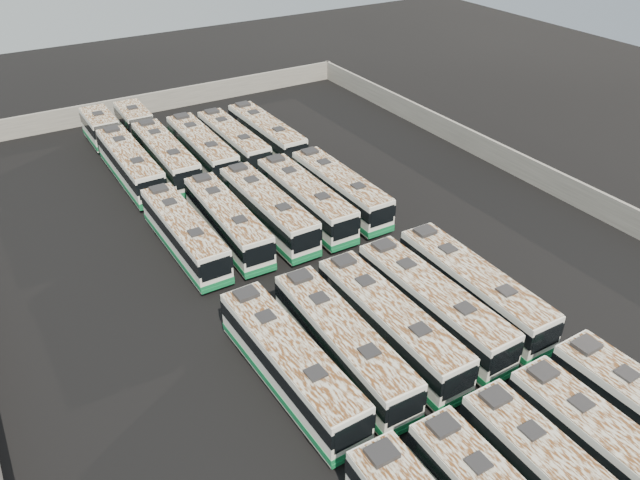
{
  "coord_description": "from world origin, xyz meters",
  "views": [
    {
      "loc": [
        -19.06,
        -30.38,
        25.16
      ],
      "look_at": [
        0.18,
        1.51,
        1.6
      ],
      "focal_mm": 35.0,
      "sensor_mm": 36.0,
      "label": 1
    }
  ],
  "objects_px": {
    "bus_midfront_center": "(390,323)",
    "bus_midback_center": "(268,209)",
    "bus_back_left": "(155,144)",
    "bus_midback_far_right": "(340,189)",
    "bus_midfront_far_right": "(473,288)",
    "bus_back_right": "(233,142)",
    "bus_midfront_right": "(432,304)",
    "bus_back_far_right": "(266,134)",
    "bus_midback_far_left": "(184,233)",
    "bus_midback_left": "(227,221)",
    "bus_midfront_far_left": "(290,364)",
    "bus_back_center": "(202,149)",
    "bus_midfront_left": "(342,343)",
    "bus_front_right": "(621,461)",
    "bus_midback_right": "(305,199)",
    "bus_back_far_left": "(120,151)"
  },
  "relations": [
    {
      "from": "bus_back_center",
      "to": "bus_midback_far_left",
      "type": "bearing_deg",
      "value": -116.13
    },
    {
      "from": "bus_front_right",
      "to": "bus_midfront_far_right",
      "type": "bearing_deg",
      "value": 75.52
    },
    {
      "from": "bus_midfront_right",
      "to": "bus_back_far_right",
      "type": "height_order",
      "value": "bus_midfront_right"
    },
    {
      "from": "bus_midfront_far_left",
      "to": "bus_midback_left",
      "type": "bearing_deg",
      "value": 76.64
    },
    {
      "from": "bus_midback_far_right",
      "to": "bus_back_center",
      "type": "height_order",
      "value": "bus_back_center"
    },
    {
      "from": "bus_midback_far_right",
      "to": "bus_midfront_left",
      "type": "bearing_deg",
      "value": -122.52
    },
    {
      "from": "bus_midfront_far_left",
      "to": "bus_back_center",
      "type": "height_order",
      "value": "bus_back_center"
    },
    {
      "from": "bus_midback_far_left",
      "to": "bus_midfront_left",
      "type": "bearing_deg",
      "value": -78.5
    },
    {
      "from": "bus_midfront_center",
      "to": "bus_midfront_far_right",
      "type": "xyz_separation_m",
      "value": [
        6.53,
        0.1,
        0.01
      ]
    },
    {
      "from": "bus_midback_right",
      "to": "bus_back_far_right",
      "type": "xyz_separation_m",
      "value": [
        3.28,
        13.23,
        -0.01
      ]
    },
    {
      "from": "bus_back_center",
      "to": "bus_midfront_far_right",
      "type": "bearing_deg",
      "value": -76.43
    },
    {
      "from": "bus_midfront_far_right",
      "to": "bus_back_right",
      "type": "xyz_separation_m",
      "value": [
        -3.3,
        28.91,
        -0.07
      ]
    },
    {
      "from": "bus_midfront_far_left",
      "to": "bus_back_center",
      "type": "relative_size",
      "value": 1.0
    },
    {
      "from": "bus_midfront_far_right",
      "to": "bus_midfront_center",
      "type": "bearing_deg",
      "value": -178.32
    },
    {
      "from": "bus_midfront_center",
      "to": "bus_midback_center",
      "type": "height_order",
      "value": "bus_midfront_center"
    },
    {
      "from": "bus_midfront_left",
      "to": "bus_back_far_left",
      "type": "height_order",
      "value": "bus_back_far_left"
    },
    {
      "from": "bus_back_right",
      "to": "bus_back_far_right",
      "type": "xyz_separation_m",
      "value": [
        3.41,
        -0.12,
        0.04
      ]
    },
    {
      "from": "bus_midback_right",
      "to": "bus_back_right",
      "type": "relative_size",
      "value": 1.03
    },
    {
      "from": "bus_midback_left",
      "to": "bus_midback_center",
      "type": "xyz_separation_m",
      "value": [
        3.32,
        -0.06,
        0.04
      ]
    },
    {
      "from": "bus_midfront_far_left",
      "to": "bus_back_left",
      "type": "bearing_deg",
      "value": 82.76
    },
    {
      "from": "bus_front_right",
      "to": "bus_midfront_right",
      "type": "relative_size",
      "value": 0.97
    },
    {
      "from": "bus_midfront_left",
      "to": "bus_back_left",
      "type": "xyz_separation_m",
      "value": [
        -0.05,
        32.18,
        0.01
      ]
    },
    {
      "from": "bus_midfront_right",
      "to": "bus_midback_center",
      "type": "bearing_deg",
      "value": 100.74
    },
    {
      "from": "bus_midback_left",
      "to": "bus_back_left",
      "type": "relative_size",
      "value": 0.63
    },
    {
      "from": "bus_midfront_far_right",
      "to": "bus_back_far_left",
      "type": "relative_size",
      "value": 0.64
    },
    {
      "from": "bus_midfront_right",
      "to": "bus_midfront_far_right",
      "type": "relative_size",
      "value": 1.0
    },
    {
      "from": "bus_midfront_center",
      "to": "bus_midfront_right",
      "type": "xyz_separation_m",
      "value": [
        3.26,
        0.11,
        0.01
      ]
    },
    {
      "from": "bus_back_left",
      "to": "bus_midback_far_right",
      "type": "bearing_deg",
      "value": -57.94
    },
    {
      "from": "bus_midback_right",
      "to": "bus_back_far_right",
      "type": "bearing_deg",
      "value": 76.31
    },
    {
      "from": "bus_midback_far_left",
      "to": "bus_midback_left",
      "type": "bearing_deg",
      "value": -0.25
    },
    {
      "from": "bus_midback_far_right",
      "to": "bus_back_left",
      "type": "xyz_separation_m",
      "value": [
        -9.97,
        16.46,
        0.05
      ]
    },
    {
      "from": "bus_midfront_center",
      "to": "bus_back_left",
      "type": "distance_m",
      "value": 32.36
    },
    {
      "from": "bus_midback_center",
      "to": "bus_back_left",
      "type": "xyz_separation_m",
      "value": [
        -3.37,
        16.48,
        0.01
      ]
    },
    {
      "from": "bus_midfront_center",
      "to": "bus_back_right",
      "type": "distance_m",
      "value": 29.19
    },
    {
      "from": "bus_back_far_left",
      "to": "bus_back_center",
      "type": "height_order",
      "value": "bus_back_far_left"
    },
    {
      "from": "bus_midfront_center",
      "to": "bus_midfront_far_right",
      "type": "height_order",
      "value": "bus_midfront_far_right"
    },
    {
      "from": "bus_front_right",
      "to": "bus_midback_right",
      "type": "distance_m",
      "value": 28.77
    },
    {
      "from": "bus_midfront_far_right",
      "to": "bus_back_left",
      "type": "bearing_deg",
      "value": 107.86
    },
    {
      "from": "bus_midfront_left",
      "to": "bus_midback_left",
      "type": "xyz_separation_m",
      "value": [
        0.01,
        15.76,
        -0.04
      ]
    },
    {
      "from": "bus_midback_right",
      "to": "bus_back_far_right",
      "type": "height_order",
      "value": "bus_midback_right"
    },
    {
      "from": "bus_midfront_far_right",
      "to": "bus_back_right",
      "type": "height_order",
      "value": "bus_midfront_far_right"
    },
    {
      "from": "bus_midback_center",
      "to": "bus_back_center",
      "type": "distance_m",
      "value": 13.13
    },
    {
      "from": "bus_midfront_right",
      "to": "bus_midback_center",
      "type": "height_order",
      "value": "bus_midfront_right"
    },
    {
      "from": "bus_midfront_far_left",
      "to": "bus_back_far_left",
      "type": "height_order",
      "value": "bus_back_far_left"
    },
    {
      "from": "bus_midfront_far_right",
      "to": "bus_midfront_right",
      "type": "bearing_deg",
      "value": -179.41
    },
    {
      "from": "bus_midback_far_left",
      "to": "bus_midfront_far_left",
      "type": "bearing_deg",
      "value": -90.33
    },
    {
      "from": "bus_front_right",
      "to": "bus_midback_far_left",
      "type": "xyz_separation_m",
      "value": [
        -9.85,
        28.86,
        -0.02
      ]
    },
    {
      "from": "bus_front_right",
      "to": "bus_back_far_right",
      "type": "bearing_deg",
      "value": 84.92
    },
    {
      "from": "bus_back_far_left",
      "to": "bus_back_left",
      "type": "bearing_deg",
      "value": 0.55
    },
    {
      "from": "bus_front_right",
      "to": "bus_back_left",
      "type": "height_order",
      "value": "bus_back_left"
    }
  ]
}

